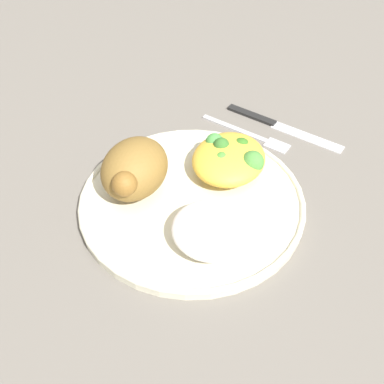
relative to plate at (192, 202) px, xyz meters
name	(u,v)px	position (x,y,z in m)	size (l,w,h in m)	color
ground_plane	(192,206)	(0.00, 0.00, -0.01)	(2.00, 2.00, 0.00)	#666159
plate	(192,202)	(0.00, 0.00, 0.00)	(0.28, 0.28, 0.01)	beige
roasted_chicken	(134,169)	(0.02, -0.07, 0.04)	(0.10, 0.08, 0.07)	brown
rice_pile	(212,230)	(0.05, 0.05, 0.02)	(0.09, 0.09, 0.03)	white
mac_cheese_with_broccoli	(230,158)	(-0.07, 0.02, 0.03)	(0.11, 0.09, 0.04)	gold
fork	(250,134)	(-0.17, 0.01, -0.01)	(0.04, 0.14, 0.01)	#B2B2B7
knife	(273,123)	(-0.21, 0.04, 0.00)	(0.04, 0.19, 0.01)	black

